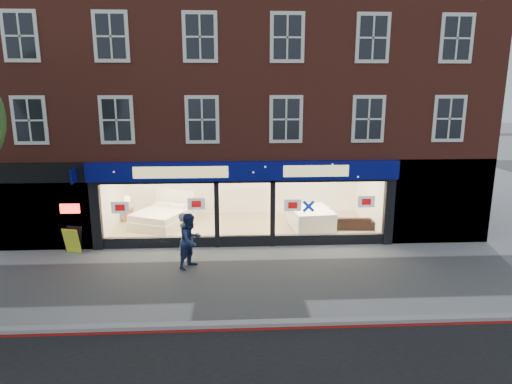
{
  "coord_description": "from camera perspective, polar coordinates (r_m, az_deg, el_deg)",
  "views": [
    {
      "loc": [
        -0.45,
        -13.45,
        5.99
      ],
      "look_at": [
        0.39,
        2.5,
        2.24
      ],
      "focal_mm": 32.0,
      "sensor_mm": 36.0,
      "label": 1
    }
  ],
  "objects": [
    {
      "name": "bedside_table",
      "position": [
        21.07,
        -15.68,
        -2.76
      ],
      "size": [
        0.52,
        0.52,
        0.55
      ],
      "primitive_type": "cube",
      "rotation": [
        0.0,
        0.0,
        0.16
      ],
      "color": "brown",
      "rests_on": "showroom_floor"
    },
    {
      "name": "kerb_line",
      "position": [
        11.97,
        -0.48,
        -16.82
      ],
      "size": [
        60.0,
        0.1,
        0.01
      ],
      "primitive_type": "cube",
      "color": "#8C0A07",
      "rests_on": "ground"
    },
    {
      "name": "building",
      "position": [
        20.4,
        -1.87,
        15.1
      ],
      "size": [
        19.0,
        8.26,
        10.3
      ],
      "color": "maroon",
      "rests_on": "ground"
    },
    {
      "name": "a_board",
      "position": [
        18.04,
        -21.93,
        -5.57
      ],
      "size": [
        0.71,
        0.56,
        0.96
      ],
      "primitive_type": "cube",
      "rotation": [
        0.0,
        0.0,
        -0.29
      ],
      "color": "yellow",
      "rests_on": "ground"
    },
    {
      "name": "kerb_stone",
      "position": [
        12.11,
        -0.52,
        -16.12
      ],
      "size": [
        60.0,
        0.25,
        0.12
      ],
      "primitive_type": "cube",
      "color": "gray",
      "rests_on": "ground"
    },
    {
      "name": "pedestrian_blue",
      "position": [
        15.45,
        -8.16,
        -6.02
      ],
      "size": [
        1.12,
        1.16,
        1.88
      ],
      "primitive_type": "imported",
      "rotation": [
        0.0,
        0.0,
        0.92
      ],
      "color": "#1C294E",
      "rests_on": "ground"
    },
    {
      "name": "display_bed",
      "position": [
        20.0,
        -11.58,
        -3.08
      ],
      "size": [
        2.79,
        2.99,
        1.36
      ],
      "rotation": [
        0.0,
        0.0,
        -0.43
      ],
      "color": "white",
      "rests_on": "showroom_floor"
    },
    {
      "name": "showroom_floor",
      "position": [
        19.63,
        -1.58,
        -4.42
      ],
      "size": [
        11.0,
        4.5,
        0.1
      ],
      "primitive_type": "cube",
      "color": "tan",
      "rests_on": "ground"
    },
    {
      "name": "ground",
      "position": [
        14.73,
        -1.03,
        -10.8
      ],
      "size": [
        120.0,
        120.0,
        0.0
      ],
      "primitive_type": "plane",
      "color": "gray",
      "rests_on": "ground"
    },
    {
      "name": "pedestrian_grey",
      "position": [
        15.81,
        -8.81,
        -5.76
      ],
      "size": [
        0.64,
        0.76,
        1.79
      ],
      "primitive_type": "imported",
      "rotation": [
        0.0,
        0.0,
        1.2
      ],
      "color": "#9D9FA5",
      "rests_on": "ground"
    },
    {
      "name": "mattress_stack",
      "position": [
        19.49,
        6.85,
        -3.25
      ],
      "size": [
        1.84,
        2.21,
        0.8
      ],
      "rotation": [
        0.0,
        0.0,
        0.12
      ],
      "color": "white",
      "rests_on": "showroom_floor"
    },
    {
      "name": "sofa",
      "position": [
        19.67,
        12.01,
        -3.73
      ],
      "size": [
        1.84,
        0.83,
        0.52
      ],
      "primitive_type": "imported",
      "rotation": [
        0.0,
        0.0,
        3.07
      ],
      "color": "black",
      "rests_on": "showroom_floor"
    }
  ]
}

